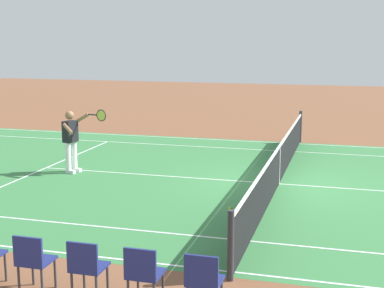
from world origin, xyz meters
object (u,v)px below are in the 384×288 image
(tennis_ball, at_px, (230,208))
(spectator_chair_2, at_px, (87,265))
(tennis_net, at_px, (279,164))
(spectator_chair_0, at_px, (203,279))
(spectator_chair_3, at_px, (33,259))
(tennis_player_near, at_px, (72,138))
(spectator_chair_1, at_px, (143,272))

(tennis_ball, height_order, spectator_chair_2, spectator_chair_2)
(tennis_ball, relative_size, spectator_chair_2, 0.08)
(spectator_chair_2, bearing_deg, tennis_net, -103.94)
(tennis_net, height_order, spectator_chair_0, tennis_net)
(spectator_chair_2, xyz_separation_m, spectator_chair_3, (0.81, 0.00, 0.00))
(tennis_ball, bearing_deg, tennis_player_near, -24.41)
(tennis_player_near, bearing_deg, spectator_chair_1, 123.94)
(tennis_ball, height_order, spectator_chair_0, spectator_chair_0)
(tennis_net, xyz_separation_m, spectator_chair_1, (0.92, 6.98, 0.03))
(spectator_chair_2, bearing_deg, tennis_ball, -102.50)
(tennis_ball, distance_m, spectator_chair_0, 4.65)
(tennis_player_near, distance_m, tennis_ball, 5.27)
(spectator_chair_0, bearing_deg, tennis_net, -90.85)
(tennis_player_near, bearing_deg, tennis_net, -177.34)
(spectator_chair_1, distance_m, spectator_chair_3, 1.63)
(tennis_player_near, xyz_separation_m, tennis_ball, (-4.73, 2.15, -0.90))
(tennis_player_near, xyz_separation_m, spectator_chair_1, (-4.53, 6.73, -0.41))
(tennis_net, bearing_deg, spectator_chair_1, 82.51)
(tennis_player_near, xyz_separation_m, spectator_chair_3, (-2.90, 6.73, -0.41))
(spectator_chair_1, bearing_deg, tennis_ball, -92.52)
(tennis_net, distance_m, spectator_chair_3, 7.43)
(spectator_chair_0, relative_size, spectator_chair_2, 1.00)
(tennis_net, bearing_deg, spectator_chair_2, 76.06)
(tennis_ball, bearing_deg, spectator_chair_0, 97.61)
(tennis_player_near, relative_size, spectator_chair_2, 1.93)
(tennis_player_near, relative_size, spectator_chair_1, 1.93)
(tennis_ball, distance_m, spectator_chair_3, 4.96)
(tennis_net, distance_m, tennis_ball, 2.55)
(tennis_ball, distance_m, spectator_chair_2, 4.72)
(spectator_chair_1, relative_size, spectator_chair_2, 1.00)
(tennis_net, relative_size, tennis_player_near, 6.89)
(tennis_player_near, distance_m, spectator_chair_1, 8.12)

